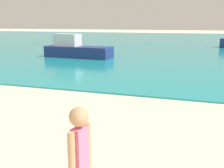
# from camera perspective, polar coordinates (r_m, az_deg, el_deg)

# --- Properties ---
(water) EXTENTS (160.00, 60.00, 0.06)m
(water) POSITION_cam_1_polar(r_m,az_deg,el_deg) (39.38, 15.05, 8.69)
(water) COLOR teal
(water) RESTS_ON ground
(person_standing) EXTENTS (0.23, 0.39, 1.71)m
(person_standing) POSITION_cam_1_polar(r_m,az_deg,el_deg) (3.33, -6.73, -17.12)
(person_standing) COLOR tan
(person_standing) RESTS_ON ground
(boat_near) EXTENTS (5.19, 1.95, 1.73)m
(boat_near) POSITION_cam_1_polar(r_m,az_deg,el_deg) (20.67, -7.61, 7.32)
(boat_near) COLOR navy
(boat_near) RESTS_ON water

